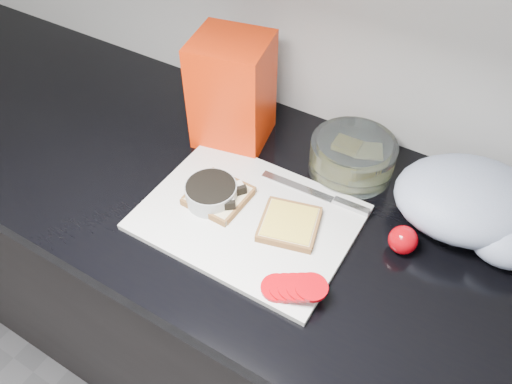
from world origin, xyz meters
TOP-DOWN VIEW (x-y plane):
  - base_cabinet at (0.00, 1.20)m, footprint 3.50×0.60m
  - countertop at (0.00, 1.20)m, footprint 3.50×0.64m
  - cutting_board at (-0.10, 1.14)m, footprint 0.40×0.30m
  - bread_left at (-0.17, 1.15)m, footprint 0.12×0.12m
  - bread_right at (-0.02, 1.15)m, footprint 0.14×0.14m
  - tomato_slices at (0.06, 1.03)m, footprint 0.12×0.09m
  - knife at (0.01, 1.26)m, footprint 0.23×0.02m
  - seed_tub at (-0.18, 1.13)m, footprint 0.10×0.10m
  - tub_lid at (-0.21, 1.26)m, footprint 0.13×0.13m
  - glass_bowl at (0.01, 1.37)m, footprint 0.18×0.18m
  - bread_bag at (-0.26, 1.34)m, footprint 0.18×0.17m
  - steel_canister at (-0.26, 1.43)m, footprint 0.08×0.08m
  - grocery_bag at (0.27, 1.34)m, footprint 0.34×0.30m
  - whole_tomatoes at (0.18, 1.22)m, footprint 0.05×0.05m

SIDE VIEW (x-z plane):
  - base_cabinet at x=0.00m, z-range 0.00..0.86m
  - countertop at x=0.00m, z-range 0.86..0.90m
  - tub_lid at x=-0.21m, z-range 0.90..0.91m
  - cutting_board at x=-0.10m, z-range 0.90..0.91m
  - knife at x=0.01m, z-range 0.91..0.92m
  - bread_right at x=-0.02m, z-range 0.91..0.93m
  - bread_left at x=-0.17m, z-range 0.91..0.94m
  - tomato_slices at x=0.06m, z-range 0.91..0.94m
  - whole_tomatoes at x=0.18m, z-range 0.90..0.95m
  - seed_tub at x=-0.18m, z-range 0.90..0.96m
  - glass_bowl at x=0.01m, z-range 0.90..0.97m
  - grocery_bag at x=0.27m, z-range 0.90..1.02m
  - steel_canister at x=-0.26m, z-range 0.90..1.10m
  - bread_bag at x=-0.26m, z-range 0.90..1.14m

